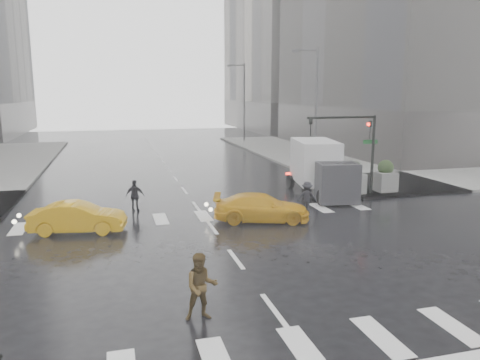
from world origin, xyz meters
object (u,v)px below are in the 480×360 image
object	(u,v)px
pedestrian_brown	(201,287)
box_truck	(321,167)
traffic_signal_pole	(357,139)
taxi_mid	(78,217)

from	to	relation	value
pedestrian_brown	box_truck	distance (m)	15.74
traffic_signal_pole	box_truck	distance (m)	2.51
traffic_signal_pole	pedestrian_brown	distance (m)	16.42
traffic_signal_pole	pedestrian_brown	size ratio (longest dim) A/B	2.56
traffic_signal_pole	taxi_mid	bearing A→B (deg)	-167.57
box_truck	traffic_signal_pole	bearing A→B (deg)	-12.12
traffic_signal_pole	box_truck	bearing A→B (deg)	156.97
pedestrian_brown	box_truck	size ratio (longest dim) A/B	0.31
traffic_signal_pole	taxi_mid	world-z (taller)	traffic_signal_pole
pedestrian_brown	taxi_mid	xyz separation A→B (m)	(-3.55, 8.81, -0.24)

